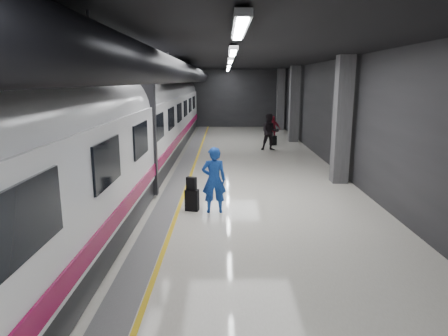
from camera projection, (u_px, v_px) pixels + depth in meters
ground at (213, 197)px, 12.67m from camera, size 40.00×40.00×0.00m
platform_hall at (204, 84)px, 12.85m from camera, size 10.02×40.02×4.51m
train at (107, 133)px, 12.23m from camera, size 3.05×38.00×4.05m
traveler_main at (214, 180)px, 11.06m from camera, size 0.72×0.51×1.87m
suitcase_main at (192, 200)px, 11.34m from camera, size 0.41×0.30×0.61m
shoulder_bag at (191, 184)px, 11.23m from camera, size 0.31×0.24×0.37m
traveler_far_a at (270, 132)px, 21.10m from camera, size 0.95×0.74×1.95m
traveler_far_b at (273, 129)px, 23.93m from camera, size 0.93×0.40×1.57m
suitcase_far at (273, 140)px, 22.93m from camera, size 0.43×0.36×0.53m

